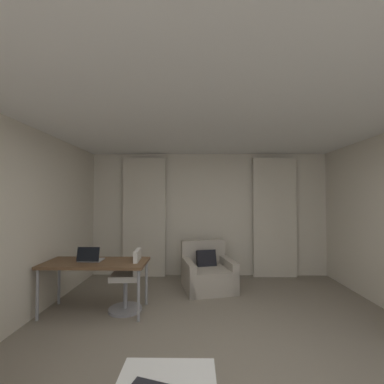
% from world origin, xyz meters
% --- Properties ---
extents(ground_plane, '(12.00, 12.00, 0.00)m').
position_xyz_m(ground_plane, '(0.00, 0.00, 0.00)').
color(ground_plane, gray).
extents(wall_window, '(5.12, 0.06, 2.60)m').
position_xyz_m(wall_window, '(0.00, 3.03, 1.30)').
color(wall_window, beige).
rests_on(wall_window, ground).
extents(ceiling, '(5.12, 6.12, 0.06)m').
position_xyz_m(ceiling, '(0.00, 0.00, 2.63)').
color(ceiling, white).
rests_on(ceiling, wall_left).
extents(curtain_left_panel, '(0.90, 0.06, 2.50)m').
position_xyz_m(curtain_left_panel, '(-1.38, 2.90, 1.25)').
color(curtain_left_panel, beige).
rests_on(curtain_left_panel, ground).
extents(curtain_right_panel, '(0.90, 0.06, 2.50)m').
position_xyz_m(curtain_right_panel, '(1.38, 2.90, 1.25)').
color(curtain_right_panel, beige).
rests_on(curtain_right_panel, ground).
extents(armchair, '(1.02, 1.03, 0.82)m').
position_xyz_m(armchair, '(-0.07, 2.19, 0.27)').
color(armchair, '#B2A899').
rests_on(armchair, ground).
extents(desk, '(1.46, 0.64, 0.72)m').
position_xyz_m(desk, '(-1.73, 1.20, 0.66)').
color(desk, brown).
rests_on(desk, ground).
extents(desk_chair, '(0.48, 0.48, 0.88)m').
position_xyz_m(desk_chair, '(-1.27, 1.25, 0.39)').
color(desk_chair, gray).
rests_on(desk_chair, ground).
extents(laptop, '(0.32, 0.25, 0.22)m').
position_xyz_m(laptop, '(-1.82, 1.22, 0.77)').
color(laptop, '#ADADB2').
rests_on(laptop, desk).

